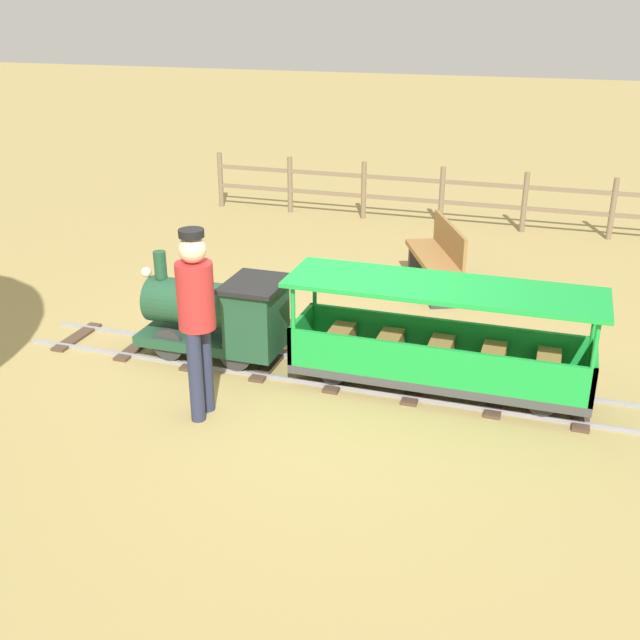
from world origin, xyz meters
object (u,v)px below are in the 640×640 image
object	(u,v)px
locomotive	(219,314)
passenger_car	(439,349)
park_bench	(438,257)
conductor_person	(196,310)

from	to	relation	value
locomotive	passenger_car	xyz separation A→B (m)	(0.00, -2.11, -0.06)
locomotive	passenger_car	size ratio (longest dim) A/B	0.54
passenger_car	park_bench	distance (m)	2.60
locomotive	passenger_car	distance (m)	2.12
locomotive	park_bench	size ratio (longest dim) A/B	1.07
passenger_car	conductor_person	world-z (taller)	conductor_person
conductor_person	park_bench	size ratio (longest dim) A/B	1.20
passenger_car	conductor_person	distance (m)	2.14
passenger_car	locomotive	bearing A→B (deg)	90.00
locomotive	park_bench	xyz separation A→B (m)	(2.56, -1.65, -0.07)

